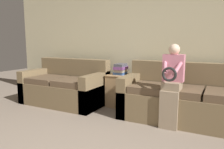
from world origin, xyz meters
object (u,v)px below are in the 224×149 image
at_px(couch_side, 65,88).
at_px(book_stack, 121,69).
at_px(couch_main, 185,100).
at_px(side_shelf, 120,90).
at_px(child_left_seated, 172,82).

xyz_separation_m(couch_side, book_stack, (1.07, 0.33, 0.40)).
height_order(couch_main, side_shelf, couch_main).
bearing_deg(couch_side, book_stack, 17.34).
height_order(couch_main, book_stack, couch_main).
relative_size(couch_side, book_stack, 5.85).
relative_size(couch_side, side_shelf, 2.66).
height_order(couch_side, side_shelf, couch_side).
height_order(couch_side, child_left_seated, child_left_seated).
relative_size(couch_main, child_left_seated, 1.64).
relative_size(couch_main, side_shelf, 3.21).
bearing_deg(side_shelf, couch_main, -11.38).
relative_size(child_left_seated, book_stack, 4.31).
height_order(couch_main, couch_side, couch_main).
xyz_separation_m(couch_main, side_shelf, (-1.24, 0.25, -0.01)).
bearing_deg(child_left_seated, side_shelf, 151.07).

